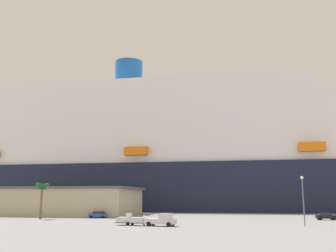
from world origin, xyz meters
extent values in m
plane|color=gray|center=(0.00, 30.00, 0.00)|extent=(600.00, 600.00, 0.00)
cube|color=#191E38|center=(11.56, 62.99, 8.48)|extent=(249.37, 32.26, 16.97)
cube|color=white|center=(11.56, 62.99, 18.57)|extent=(219.45, 29.62, 3.20)
cube|color=white|center=(6.57, 63.02, 21.77)|extent=(206.98, 29.33, 3.20)
cube|color=white|center=(1.59, 63.05, 24.97)|extent=(195.21, 28.43, 3.20)
cube|color=white|center=(-3.40, 63.07, 28.17)|extent=(182.88, 28.00, 3.20)
cube|color=white|center=(-8.38, 63.10, 31.37)|extent=(176.93, 27.75, 3.20)
cube|color=white|center=(-13.36, 63.12, 34.57)|extent=(167.84, 27.07, 3.20)
cube|color=white|center=(-18.35, 63.15, 37.77)|extent=(161.72, 26.58, 3.20)
cube|color=white|center=(-23.33, 63.18, 40.97)|extent=(154.39, 26.03, 3.20)
cube|color=white|center=(-28.32, 63.20, 44.17)|extent=(145.60, 25.26, 3.20)
cube|color=white|center=(-33.30, 63.23, 47.36)|extent=(136.10, 24.54, 3.20)
cylinder|color=#1959B2|center=(-25.83, 63.19, 54.29)|extent=(11.20, 11.20, 10.66)
cube|color=orange|center=(-17.60, 47.05, 20.81)|extent=(8.02, 3.24, 2.80)
cube|color=orange|center=(40.55, 46.75, 20.81)|extent=(8.02, 3.24, 2.80)
cube|color=#B7A88C|center=(-34.85, 23.55, 3.62)|extent=(46.01, 25.32, 7.23)
cube|color=#4C4C51|center=(-34.85, 23.55, 7.53)|extent=(47.85, 26.33, 0.60)
cube|color=silver|center=(3.99, -12.57, 0.85)|extent=(5.86, 2.94, 0.90)
cube|color=silver|center=(4.98, -12.75, 1.75)|extent=(2.30, 2.16, 0.90)
cube|color=#26333F|center=(5.64, -12.86, 1.66)|extent=(0.39, 1.67, 0.63)
cylinder|color=black|center=(6.09, -11.93, 0.40)|extent=(0.84, 0.41, 0.80)
cylinder|color=black|center=(5.74, -13.90, 0.40)|extent=(0.84, 0.41, 0.80)
cylinder|color=black|center=(2.39, -11.28, 0.40)|extent=(0.84, 0.41, 0.80)
cylinder|color=black|center=(2.05, -13.25, 0.40)|extent=(0.84, 0.41, 0.80)
cube|color=#595960|center=(-1.62, -11.59, 0.47)|extent=(6.23, 2.73, 0.16)
cube|color=#595960|center=(1.88, -12.20, 0.47)|extent=(1.96, 0.46, 0.10)
cylinder|color=black|center=(-1.73, -10.60, 0.32)|extent=(0.67, 0.33, 0.64)
cylinder|color=black|center=(-2.06, -12.48, 0.32)|extent=(0.67, 0.33, 0.64)
cube|color=silver|center=(-1.62, -11.59, 1.00)|extent=(5.72, 2.83, 0.90)
cone|color=silver|center=(1.47, -12.13, 1.00)|extent=(1.48, 1.90, 1.72)
cube|color=silver|center=(-2.16, -11.50, 1.80)|extent=(0.96, 1.12, 0.70)
cube|color=black|center=(-4.52, -11.08, 1.00)|extent=(0.44, 0.55, 1.10)
cylinder|color=brown|center=(-28.15, 3.35, 3.66)|extent=(0.53, 0.53, 7.31)
cone|color=#195923|center=(-27.75, 3.33, 7.41)|extent=(0.87, 3.07, 1.94)
cone|color=#195923|center=(-27.91, 3.67, 7.41)|extent=(2.83, 2.36, 2.03)
cone|color=#195923|center=(-28.17, 3.75, 7.41)|extent=(3.02, 0.86, 2.11)
cone|color=#195923|center=(-28.40, 3.66, 7.41)|extent=(2.64, 2.33, 2.40)
cone|color=#195923|center=(-28.55, 3.36, 7.41)|extent=(0.72, 3.09, 1.75)
cone|color=#195923|center=(-28.46, 3.10, 7.41)|extent=(2.46, 2.83, 1.83)
cone|color=#195923|center=(-28.21, 2.96, 7.41)|extent=(3.14, 1.13, 1.81)
cone|color=#195923|center=(-27.86, 3.07, 7.41)|extent=(2.62, 2.68, 1.90)
sphere|color=#195923|center=(-28.15, 3.35, 7.31)|extent=(1.10, 1.10, 1.10)
cylinder|color=slate|center=(29.15, -7.82, 4.14)|extent=(0.20, 0.20, 8.28)
sphere|color=#F9F2CC|center=(29.15, -7.82, 8.53)|extent=(0.56, 0.56, 0.56)
cube|color=black|center=(36.74, 12.72, 0.68)|extent=(4.46, 2.18, 0.70)
cube|color=#1E232D|center=(36.53, 12.70, 1.31)|extent=(2.54, 1.85, 0.55)
cylinder|color=black|center=(38.09, 13.76, 0.33)|extent=(0.68, 0.27, 0.66)
cylinder|color=black|center=(38.24, 11.91, 0.33)|extent=(0.68, 0.27, 0.66)
cylinder|color=black|center=(35.25, 13.54, 0.33)|extent=(0.68, 0.27, 0.66)
cylinder|color=black|center=(35.39, 11.69, 0.33)|extent=(0.68, 0.27, 0.66)
cube|color=#264C99|center=(-16.83, 10.55, 0.68)|extent=(4.60, 2.44, 0.70)
cube|color=#1E232D|center=(-16.61, 10.58, 1.31)|extent=(2.66, 1.98, 0.55)
cylinder|color=black|center=(-18.13, 9.44, 0.33)|extent=(0.68, 0.31, 0.66)
cylinder|color=black|center=(-18.39, 11.25, 0.33)|extent=(0.68, 0.31, 0.66)
cylinder|color=black|center=(-15.26, 9.85, 0.33)|extent=(0.68, 0.31, 0.66)
cylinder|color=black|center=(-15.53, 11.66, 0.33)|extent=(0.68, 0.31, 0.66)
camera|label=1|loc=(18.75, -80.89, 5.11)|focal=40.94mm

